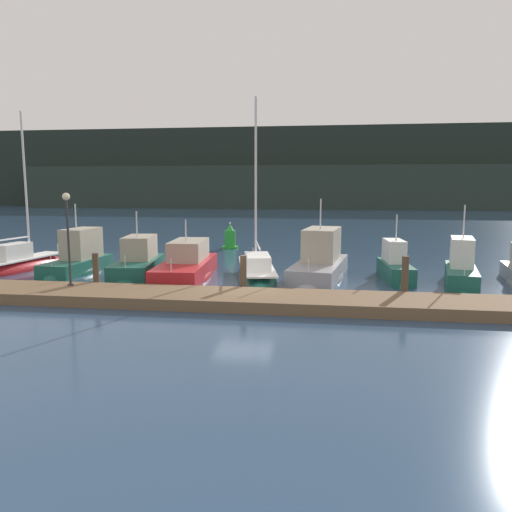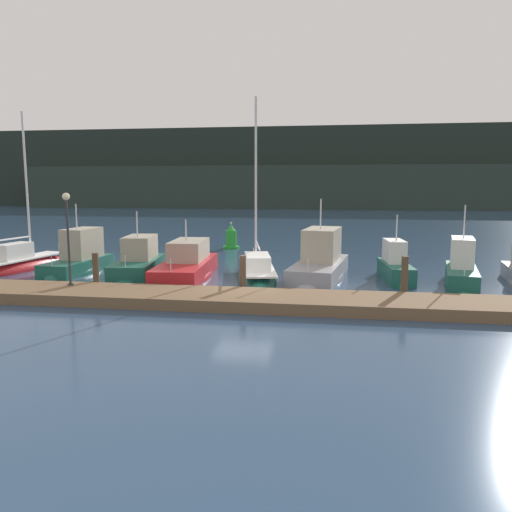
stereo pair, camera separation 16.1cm
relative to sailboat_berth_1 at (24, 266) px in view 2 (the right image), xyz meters
The scene contains 16 objects.
ground_plane 14.26m from the sailboat_berth_1, 19.46° to the right, with size 400.00×400.00×0.00m, color navy.
dock 14.92m from the sailboat_berth_1, 25.69° to the right, with size 36.11×2.80×0.45m, color brown.
mooring_pile_1 8.31m from the sailboat_berth_1, 35.58° to the right, with size 0.28×0.28×1.72m, color #4C3D2D.
mooring_pile_2 14.30m from the sailboat_berth_1, 19.72° to the right, with size 0.28×0.28×1.76m, color #4C3D2D.
mooring_pile_3 20.74m from the sailboat_berth_1, 13.44° to the right, with size 0.28×0.28×1.87m, color #4C3D2D.
sailboat_berth_1 is the anchor object (origin of this frame).
motorboat_berth_2 3.57m from the sailboat_berth_1, ahead, with size 2.21×5.59×4.42m.
motorboat_berth_3 7.04m from the sailboat_berth_1, ahead, with size 2.93×6.13×3.88m.
motorboat_berth_4 9.88m from the sailboat_berth_1, ahead, with size 2.93×7.49×3.64m.
sailboat_berth_5 13.52m from the sailboat_berth_1, ahead, with size 3.42×7.87×9.80m.
motorboat_berth_6 16.61m from the sailboat_berth_1, ahead, with size 3.38×7.36×4.66m.
motorboat_berth_7 20.37m from the sailboat_berth_1, ahead, with size 1.63×4.60×3.84m.
motorboat_berth_8 23.33m from the sailboat_berth_1, ahead, with size 2.44×5.40×4.26m.
channel_buoy 14.66m from the sailboat_berth_1, 48.44° to the left, with size 1.23×1.23×1.98m.
dock_lamppost 8.90m from the sailboat_berth_1, 43.87° to the right, with size 0.32×0.32×3.96m.
hillside_backdrop 85.94m from the sailboat_berth_1, 79.55° to the left, with size 240.00×23.00×16.51m.
Camera 2 is at (3.74, -20.77, 4.75)m, focal length 35.00 mm.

